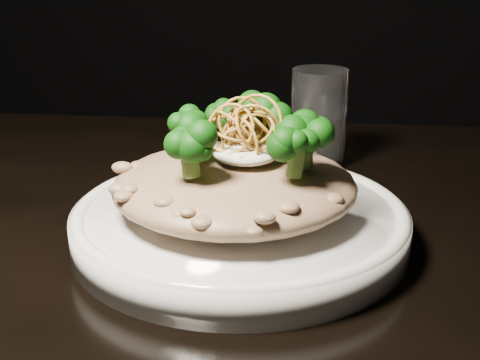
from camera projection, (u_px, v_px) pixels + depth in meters
name	position (u px, v px, depth m)	size (l,w,h in m)	color
table	(216.00, 331.00, 0.58)	(1.10, 0.80, 0.75)	black
plate	(240.00, 225.00, 0.56)	(0.28, 0.28, 0.03)	silver
risotto	(235.00, 185.00, 0.55)	(0.20, 0.20, 0.04)	brown
broccoli	(245.00, 129.00, 0.53)	(0.14, 0.14, 0.05)	black
cheese	(246.00, 153.00, 0.53)	(0.05, 0.05, 0.01)	white
shallots	(247.00, 122.00, 0.53)	(0.05, 0.05, 0.03)	brown
drinking_glass	(318.00, 118.00, 0.73)	(0.06, 0.06, 0.11)	white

